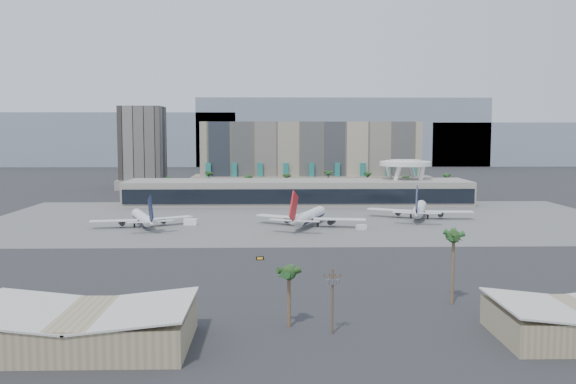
{
  "coord_description": "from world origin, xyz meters",
  "views": [
    {
      "loc": [
        -12.77,
        -209.22,
        36.74
      ],
      "look_at": [
        -6.73,
        40.0,
        12.83
      ],
      "focal_mm": 40.0,
      "sensor_mm": 36.0,
      "label": 1
    }
  ],
  "objects_px": {
    "airliner_centre": "(309,216)",
    "airliner_right": "(419,209)",
    "service_vehicle_b": "(361,227)",
    "taxiway_sign": "(260,258)",
    "service_vehicle_a": "(191,222)",
    "utility_pole": "(332,295)",
    "airliner_left": "(143,218)"
  },
  "relations": [
    {
      "from": "utility_pole",
      "to": "airliner_left",
      "type": "distance_m",
      "value": 143.89
    },
    {
      "from": "airliner_left",
      "to": "taxiway_sign",
      "type": "distance_m",
      "value": 78.56
    },
    {
      "from": "service_vehicle_a",
      "to": "service_vehicle_b",
      "type": "xyz_separation_m",
      "value": [
        64.98,
        -13.54,
        -0.27
      ]
    },
    {
      "from": "airliner_centre",
      "to": "service_vehicle_b",
      "type": "relative_size",
      "value": 11.69
    },
    {
      "from": "airliner_centre",
      "to": "service_vehicle_b",
      "type": "height_order",
      "value": "airliner_centre"
    },
    {
      "from": "airliner_right",
      "to": "service_vehicle_a",
      "type": "relative_size",
      "value": 8.8
    },
    {
      "from": "airliner_left",
      "to": "service_vehicle_a",
      "type": "bearing_deg",
      "value": -5.58
    },
    {
      "from": "service_vehicle_a",
      "to": "service_vehicle_b",
      "type": "relative_size",
      "value": 1.35
    },
    {
      "from": "utility_pole",
      "to": "airliner_left",
      "type": "height_order",
      "value": "airliner_left"
    },
    {
      "from": "airliner_left",
      "to": "service_vehicle_a",
      "type": "relative_size",
      "value": 7.67
    },
    {
      "from": "airliner_left",
      "to": "service_vehicle_a",
      "type": "distance_m",
      "value": 18.35
    },
    {
      "from": "airliner_centre",
      "to": "airliner_right",
      "type": "relative_size",
      "value": 0.98
    },
    {
      "from": "airliner_centre",
      "to": "airliner_right",
      "type": "bearing_deg",
      "value": 43.06
    },
    {
      "from": "airliner_centre",
      "to": "service_vehicle_b",
      "type": "bearing_deg",
      "value": -4.71
    },
    {
      "from": "service_vehicle_a",
      "to": "taxiway_sign",
      "type": "xyz_separation_m",
      "value": [
        28.38,
        -68.47,
        -0.73
      ]
    },
    {
      "from": "service_vehicle_a",
      "to": "service_vehicle_b",
      "type": "distance_m",
      "value": 66.38
    },
    {
      "from": "airliner_left",
      "to": "airliner_centre",
      "type": "relative_size",
      "value": 0.89
    },
    {
      "from": "airliner_left",
      "to": "airliner_right",
      "type": "xyz_separation_m",
      "value": [
        110.89,
        20.56,
        0.43
      ]
    },
    {
      "from": "utility_pole",
      "to": "airliner_centre",
      "type": "height_order",
      "value": "airliner_centre"
    },
    {
      "from": "service_vehicle_b",
      "to": "service_vehicle_a",
      "type": "bearing_deg",
      "value": 149.84
    },
    {
      "from": "airliner_centre",
      "to": "service_vehicle_b",
      "type": "distance_m",
      "value": 21.22
    },
    {
      "from": "airliner_centre",
      "to": "service_vehicle_a",
      "type": "distance_m",
      "value": 46.17
    },
    {
      "from": "airliner_left",
      "to": "airliner_right",
      "type": "distance_m",
      "value": 112.78
    },
    {
      "from": "utility_pole",
      "to": "service_vehicle_b",
      "type": "height_order",
      "value": "utility_pole"
    },
    {
      "from": "service_vehicle_a",
      "to": "taxiway_sign",
      "type": "distance_m",
      "value": 74.12
    },
    {
      "from": "service_vehicle_b",
      "to": "taxiway_sign",
      "type": "relative_size",
      "value": 1.66
    },
    {
      "from": "airliner_right",
      "to": "utility_pole",
      "type": "bearing_deg",
      "value": -92.4
    },
    {
      "from": "airliner_left",
      "to": "airliner_centre",
      "type": "bearing_deg",
      "value": -20.98
    },
    {
      "from": "airliner_left",
      "to": "service_vehicle_b",
      "type": "height_order",
      "value": "airliner_left"
    },
    {
      "from": "utility_pole",
      "to": "service_vehicle_b",
      "type": "bearing_deg",
      "value": 79.68
    },
    {
      "from": "airliner_left",
      "to": "taxiway_sign",
      "type": "bearing_deg",
      "value": -75.08
    },
    {
      "from": "taxiway_sign",
      "to": "utility_pole",
      "type": "bearing_deg",
      "value": -89.68
    }
  ]
}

